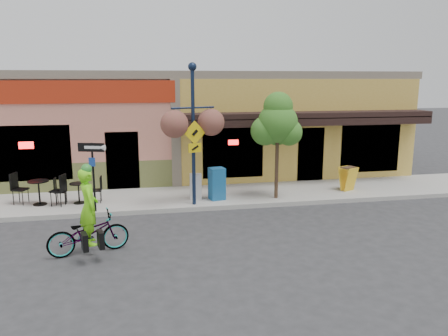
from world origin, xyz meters
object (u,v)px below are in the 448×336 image
object	(u,v)px
cyclist_rider	(89,216)
newspaper_box_blue	(217,184)
building	(190,121)
lamp_post	(193,135)
bicycle	(88,233)
one_way_sign	(94,177)
newspaper_box_grey	(196,186)
street_tree	(277,145)

from	to	relation	value
cyclist_rider	newspaper_box_blue	size ratio (longest dim) A/B	1.71
building	lamp_post	world-z (taller)	lamp_post
bicycle	newspaper_box_blue	size ratio (longest dim) A/B	1.78
building	one_way_sign	world-z (taller)	building
one_way_sign	newspaper_box_blue	bearing A→B (deg)	26.57
one_way_sign	newspaper_box_grey	size ratio (longest dim) A/B	2.52
street_tree	newspaper_box_blue	bearing A→B (deg)	173.84
lamp_post	street_tree	size ratio (longest dim) A/B	1.24
cyclist_rider	lamp_post	bearing A→B (deg)	-56.89
bicycle	street_tree	bearing A→B (deg)	-74.05
bicycle	newspaper_box_blue	xyz separation A→B (m)	(3.84, 3.71, 0.19)
one_way_sign	newspaper_box_blue	world-z (taller)	one_way_sign
building	bicycle	bearing A→B (deg)	-110.23
cyclist_rider	newspaper_box_grey	bearing A→B (deg)	-52.88
building	lamp_post	size ratio (longest dim) A/B	3.98
newspaper_box_blue	newspaper_box_grey	xyz separation A→B (m)	(-0.70, 0.22, -0.12)
bicycle	newspaper_box_blue	world-z (taller)	newspaper_box_blue
cyclist_rider	one_way_sign	distance (m)	3.08
lamp_post	street_tree	bearing A→B (deg)	-11.68
lamp_post	bicycle	bearing A→B (deg)	-148.96
cyclist_rider	street_tree	distance (m)	6.88
newspaper_box_blue	lamp_post	bearing A→B (deg)	-163.82
newspaper_box_blue	building	bearing A→B (deg)	79.48
bicycle	street_tree	distance (m)	7.00
lamp_post	newspaper_box_grey	bearing A→B (deg)	62.07
cyclist_rider	newspaper_box_blue	bearing A→B (deg)	-60.34
one_way_sign	newspaper_box_grey	world-z (taller)	one_way_sign
lamp_post	one_way_sign	bearing A→B (deg)	167.19
lamp_post	newspaper_box_blue	bearing A→B (deg)	12.07
building	newspaper_box_blue	distance (m)	6.40
street_tree	cyclist_rider	bearing A→B (deg)	-149.08
building	street_tree	xyz separation A→B (m)	(2.23, -6.42, -0.26)
lamp_post	newspaper_box_blue	distance (m)	1.98
one_way_sign	newspaper_box_grey	bearing A→B (deg)	32.17
building	newspaper_box_grey	bearing A→B (deg)	-94.96
lamp_post	newspaper_box_grey	xyz separation A→B (m)	(0.14, 0.67, -1.86)
one_way_sign	building	bearing A→B (deg)	78.40
building	lamp_post	xyz separation A→B (m)	(-0.66, -6.66, 0.18)
bicycle	cyclist_rider	distance (m)	0.43
building	bicycle	distance (m)	10.71
one_way_sign	street_tree	bearing A→B (deg)	21.35
one_way_sign	street_tree	world-z (taller)	street_tree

